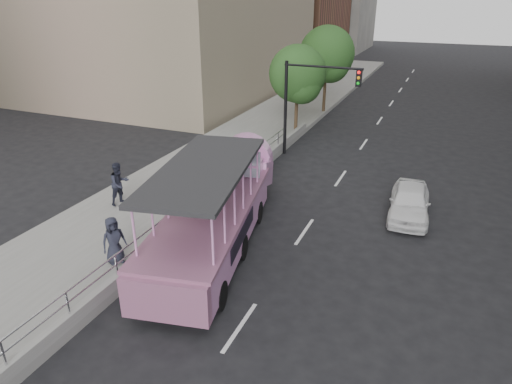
{
  "coord_description": "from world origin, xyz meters",
  "views": [
    {
      "loc": [
        5.38,
        -11.14,
        8.63
      ],
      "look_at": [
        -0.35,
        2.32,
        2.14
      ],
      "focal_mm": 32.0,
      "sensor_mm": 36.0,
      "label": 1
    }
  ],
  "objects_px": {
    "parking_sign": "(200,181)",
    "street_tree_near": "(299,76)",
    "car": "(410,202)",
    "pedestrian_mid": "(120,184)",
    "duck_boat": "(219,208)",
    "pedestrian_far": "(114,240)",
    "traffic_signal": "(307,94)",
    "street_tree_far": "(328,56)"
  },
  "relations": [
    {
      "from": "pedestrian_mid",
      "to": "street_tree_near",
      "type": "distance_m",
      "value": 13.83
    },
    {
      "from": "car",
      "to": "traffic_signal",
      "type": "relative_size",
      "value": 0.75
    },
    {
      "from": "pedestrian_mid",
      "to": "parking_sign",
      "type": "xyz_separation_m",
      "value": [
        3.76,
        0.2,
        0.65
      ]
    },
    {
      "from": "pedestrian_mid",
      "to": "traffic_signal",
      "type": "xyz_separation_m",
      "value": [
        5.06,
        9.7,
        2.28
      ]
    },
    {
      "from": "duck_boat",
      "to": "street_tree_near",
      "type": "distance_m",
      "value": 14.03
    },
    {
      "from": "traffic_signal",
      "to": "street_tree_near",
      "type": "bearing_deg",
      "value": 114.98
    },
    {
      "from": "parking_sign",
      "to": "street_tree_far",
      "type": "relative_size",
      "value": 0.47
    },
    {
      "from": "pedestrian_far",
      "to": "parking_sign",
      "type": "xyz_separation_m",
      "value": [
        1.0,
        4.01,
        0.74
      ]
    },
    {
      "from": "car",
      "to": "traffic_signal",
      "type": "xyz_separation_m",
      "value": [
        -6.26,
        5.53,
        2.83
      ]
    },
    {
      "from": "traffic_signal",
      "to": "street_tree_near",
      "type": "relative_size",
      "value": 0.91
    },
    {
      "from": "parking_sign",
      "to": "street_tree_near",
      "type": "height_order",
      "value": "street_tree_near"
    },
    {
      "from": "duck_boat",
      "to": "parking_sign",
      "type": "relative_size",
      "value": 3.53
    },
    {
      "from": "pedestrian_far",
      "to": "street_tree_far",
      "type": "distance_m",
      "value": 23.17
    },
    {
      "from": "traffic_signal",
      "to": "street_tree_far",
      "type": "relative_size",
      "value": 0.81
    },
    {
      "from": "car",
      "to": "parking_sign",
      "type": "xyz_separation_m",
      "value": [
        -7.55,
        -3.96,
        1.2
      ]
    },
    {
      "from": "pedestrian_far",
      "to": "duck_boat",
      "type": "bearing_deg",
      "value": -5.66
    },
    {
      "from": "duck_boat",
      "to": "car",
      "type": "height_order",
      "value": "duck_boat"
    },
    {
      "from": "pedestrian_mid",
      "to": "car",
      "type": "bearing_deg",
      "value": -52.82
    },
    {
      "from": "pedestrian_far",
      "to": "street_tree_near",
      "type": "height_order",
      "value": "street_tree_near"
    },
    {
      "from": "duck_boat",
      "to": "pedestrian_mid",
      "type": "distance_m",
      "value": 5.0
    },
    {
      "from": "pedestrian_far",
      "to": "street_tree_near",
      "type": "relative_size",
      "value": 0.29
    },
    {
      "from": "pedestrian_mid",
      "to": "pedestrian_far",
      "type": "relative_size",
      "value": 1.11
    },
    {
      "from": "street_tree_far",
      "to": "traffic_signal",
      "type": "bearing_deg",
      "value": -81.57
    },
    {
      "from": "traffic_signal",
      "to": "street_tree_far",
      "type": "height_order",
      "value": "street_tree_far"
    },
    {
      "from": "duck_boat",
      "to": "pedestrian_far",
      "type": "xyz_separation_m",
      "value": [
        -2.2,
        -3.22,
        -0.15
      ]
    },
    {
      "from": "parking_sign",
      "to": "street_tree_far",
      "type": "height_order",
      "value": "street_tree_far"
    },
    {
      "from": "car",
      "to": "pedestrian_far",
      "type": "bearing_deg",
      "value": -140.77
    },
    {
      "from": "duck_boat",
      "to": "parking_sign",
      "type": "bearing_deg",
      "value": 146.71
    },
    {
      "from": "traffic_signal",
      "to": "duck_boat",
      "type": "bearing_deg",
      "value": -90.5
    },
    {
      "from": "pedestrian_far",
      "to": "parking_sign",
      "type": "height_order",
      "value": "parking_sign"
    },
    {
      "from": "pedestrian_far",
      "to": "street_tree_far",
      "type": "height_order",
      "value": "street_tree_far"
    },
    {
      "from": "street_tree_near",
      "to": "street_tree_far",
      "type": "height_order",
      "value": "street_tree_far"
    },
    {
      "from": "parking_sign",
      "to": "street_tree_near",
      "type": "distance_m",
      "value": 13.08
    },
    {
      "from": "duck_boat",
      "to": "street_tree_far",
      "type": "height_order",
      "value": "street_tree_far"
    },
    {
      "from": "duck_boat",
      "to": "pedestrian_mid",
      "type": "relative_size",
      "value": 5.79
    },
    {
      "from": "duck_boat",
      "to": "pedestrian_mid",
      "type": "bearing_deg",
      "value": 173.28
    },
    {
      "from": "traffic_signal",
      "to": "street_tree_near",
      "type": "height_order",
      "value": "street_tree_near"
    },
    {
      "from": "duck_boat",
      "to": "pedestrian_far",
      "type": "distance_m",
      "value": 3.9
    },
    {
      "from": "car",
      "to": "pedestrian_mid",
      "type": "distance_m",
      "value": 12.07
    },
    {
      "from": "parking_sign",
      "to": "pedestrian_far",
      "type": "bearing_deg",
      "value": -103.96
    },
    {
      "from": "duck_boat",
      "to": "car",
      "type": "distance_m",
      "value": 7.95
    },
    {
      "from": "duck_boat",
      "to": "pedestrian_mid",
      "type": "xyz_separation_m",
      "value": [
        -4.97,
        0.59,
        -0.06
      ]
    }
  ]
}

